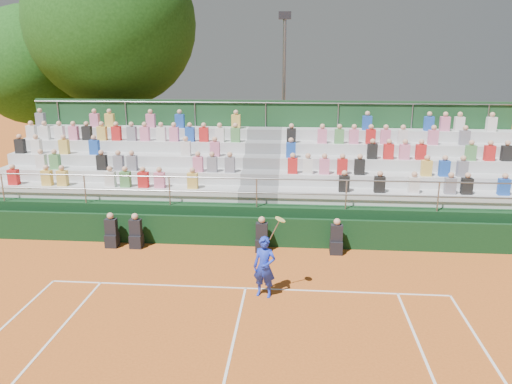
# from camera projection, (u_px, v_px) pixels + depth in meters

# --- Properties ---
(ground) EXTENTS (90.00, 90.00, 0.00)m
(ground) POSITION_uv_depth(u_px,v_px,m) (246.00, 288.00, 13.72)
(ground) COLOR #C86021
(ground) RESTS_ON ground
(courtside_wall) EXTENTS (20.00, 0.15, 1.00)m
(courtside_wall) POSITION_uv_depth(u_px,v_px,m) (255.00, 232.00, 16.66)
(courtside_wall) COLOR black
(courtside_wall) RESTS_ON ground
(line_officials) EXTENTS (7.83, 0.40, 1.19)m
(line_officials) POSITION_uv_depth(u_px,v_px,m) (210.00, 236.00, 16.35)
(line_officials) COLOR black
(line_officials) RESTS_ON ground
(grandstand) EXTENTS (20.00, 5.20, 4.40)m
(grandstand) POSITION_uv_depth(u_px,v_px,m) (262.00, 190.00, 19.62)
(grandstand) COLOR black
(grandstand) RESTS_ON ground
(tennis_player) EXTENTS (0.87, 0.53, 2.22)m
(tennis_player) POSITION_uv_depth(u_px,v_px,m) (265.00, 267.00, 13.08)
(tennis_player) COLOR #1B33CC
(tennis_player) RESTS_ON ground
(tree_west) EXTENTS (6.03, 6.03, 8.73)m
(tree_west) POSITION_uv_depth(u_px,v_px,m) (32.00, 66.00, 25.70)
(tree_west) COLOR #382114
(tree_west) RESTS_ON ground
(tree_east) EXTENTS (8.06, 8.06, 11.73)m
(tree_east) POSITION_uv_depth(u_px,v_px,m) (112.00, 23.00, 23.90)
(tree_east) COLOR #382114
(tree_east) RESTS_ON ground
(floodlight_mast) EXTENTS (0.60, 0.25, 8.24)m
(floodlight_mast) POSITION_uv_depth(u_px,v_px,m) (284.00, 85.00, 24.81)
(floodlight_mast) COLOR gray
(floodlight_mast) RESTS_ON ground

